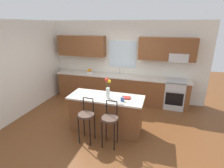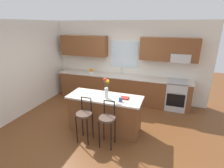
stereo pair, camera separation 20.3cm
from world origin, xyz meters
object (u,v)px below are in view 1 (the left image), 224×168
(bar_stool_middle, at_px, (110,120))
(kitchen_island, at_px, (106,113))
(oven_range, at_px, (174,94))
(cookbook, at_px, (126,98))
(fruit_bowl_oranges, at_px, (90,71))
(flower_vase, at_px, (108,89))
(bar_stool_near, at_px, (86,117))
(mug_ceramic, at_px, (122,99))

(bar_stool_middle, bearing_deg, kitchen_island, 116.14)
(oven_range, relative_size, kitchen_island, 0.51)
(oven_range, relative_size, cookbook, 4.60)
(kitchen_island, relative_size, fruit_bowl_oranges, 7.58)
(oven_range, bearing_deg, bar_stool_middle, -120.41)
(kitchen_island, bearing_deg, oven_range, 47.52)
(flower_vase, bearing_deg, oven_range, 50.03)
(kitchen_island, bearing_deg, cookbook, 4.50)
(cookbook, bearing_deg, bar_stool_near, -141.87)
(oven_range, distance_m, bar_stool_middle, 2.79)
(kitchen_island, xyz_separation_m, bar_stool_near, (-0.28, -0.56, 0.17))
(kitchen_island, relative_size, bar_stool_middle, 1.75)
(mug_ceramic, bearing_deg, cookbook, 75.25)
(fruit_bowl_oranges, bearing_deg, flower_vase, -55.87)
(oven_range, height_order, kitchen_island, same)
(bar_stool_near, relative_size, mug_ceramic, 11.58)
(cookbook, distance_m, fruit_bowl_oranges, 2.52)
(oven_range, distance_m, bar_stool_near, 3.10)
(flower_vase, distance_m, fruit_bowl_oranges, 2.36)
(mug_ceramic, height_order, cookbook, mug_ceramic)
(bar_stool_middle, distance_m, cookbook, 0.70)
(bar_stool_middle, relative_size, cookbook, 5.21)
(oven_range, xyz_separation_m, flower_vase, (-1.61, -1.92, 0.70))
(oven_range, relative_size, flower_vase, 1.83)
(mug_ceramic, bearing_deg, oven_range, 57.91)
(mug_ceramic, relative_size, fruit_bowl_oranges, 0.37)
(bar_stool_near, bearing_deg, kitchen_island, 63.86)
(fruit_bowl_oranges, bearing_deg, cookbook, -46.56)
(kitchen_island, height_order, bar_stool_near, bar_stool_near)
(kitchen_island, xyz_separation_m, bar_stool_middle, (0.28, -0.56, 0.17))
(bar_stool_middle, bearing_deg, cookbook, 70.43)
(bar_stool_near, xyz_separation_m, fruit_bowl_oranges, (-0.97, 2.43, 0.34))
(bar_stool_middle, bearing_deg, mug_ceramic, 68.39)
(kitchen_island, relative_size, bar_stool_near, 1.75)
(kitchen_island, xyz_separation_m, mug_ceramic, (0.44, -0.14, 0.50))
(bar_stool_near, height_order, bar_stool_middle, same)
(cookbook, bearing_deg, flower_vase, -164.02)
(fruit_bowl_oranges, bearing_deg, bar_stool_near, -68.26)
(flower_vase, distance_m, cookbook, 0.49)
(mug_ceramic, bearing_deg, bar_stool_near, -149.82)
(bar_stool_near, relative_size, flower_vase, 2.08)
(bar_stool_near, distance_m, mug_ceramic, 0.89)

